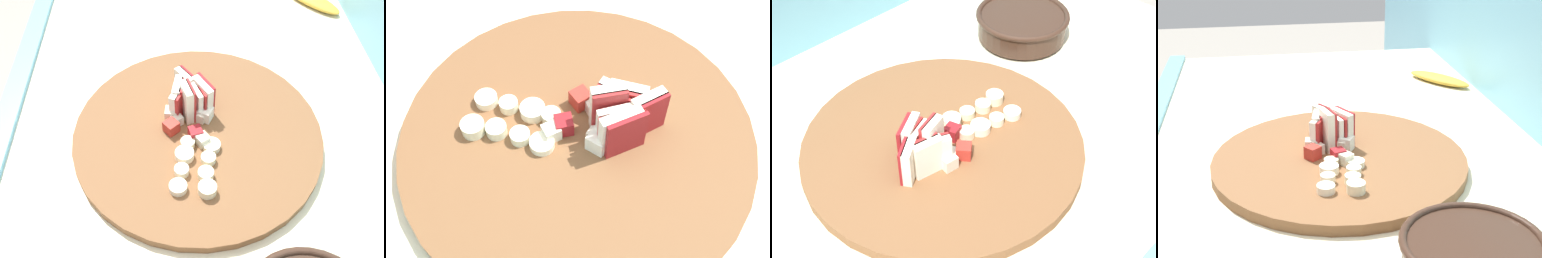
# 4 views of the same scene
# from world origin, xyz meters

# --- Properties ---
(tiled_countertop) EXTENTS (1.26, 0.70, 0.90)m
(tiled_countertop) POSITION_xyz_m (0.00, -0.00, 0.45)
(tiled_countertop) COLOR beige
(tiled_countertop) RESTS_ON ground
(tile_backsplash) EXTENTS (2.40, 0.04, 1.32)m
(tile_backsplash) POSITION_xyz_m (0.00, 0.37, 0.66)
(tile_backsplash) COLOR #6BADC6
(tile_backsplash) RESTS_ON ground
(cutting_board) EXTENTS (0.41, 0.41, 0.02)m
(cutting_board) POSITION_xyz_m (0.05, -0.01, 0.90)
(cutting_board) COLOR brown
(cutting_board) RESTS_ON tiled_countertop
(apple_wedge_fan) EXTENTS (0.09, 0.08, 0.07)m
(apple_wedge_fan) POSITION_xyz_m (0.00, -0.02, 0.94)
(apple_wedge_fan) COLOR #A32323
(apple_wedge_fan) RESTS_ON cutting_board
(apple_dice_pile) EXTENTS (0.08, 0.09, 0.02)m
(apple_dice_pile) POSITION_xyz_m (0.05, -0.02, 0.92)
(apple_dice_pile) COLOR beige
(apple_dice_pile) RESTS_ON cutting_board
(banana_slice_rows) EXTENTS (0.11, 0.08, 0.02)m
(banana_slice_rows) POSITION_xyz_m (0.13, -0.01, 0.92)
(banana_slice_rows) COLOR beige
(banana_slice_rows) RESTS_ON cutting_board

